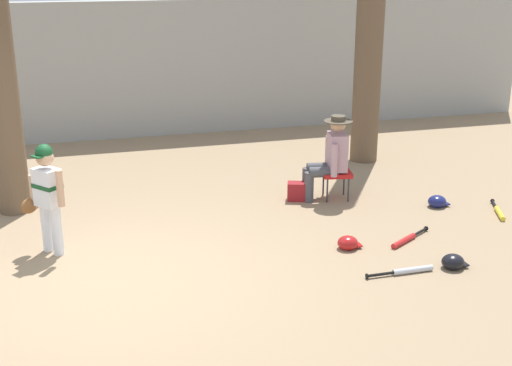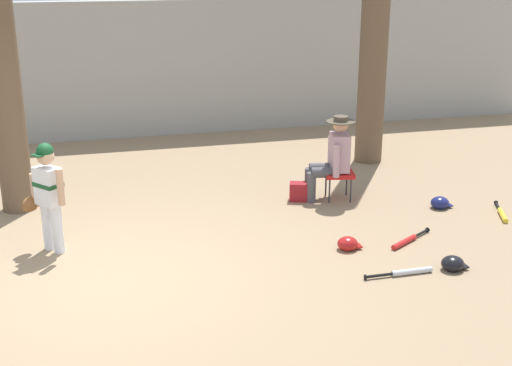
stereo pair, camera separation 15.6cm
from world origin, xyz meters
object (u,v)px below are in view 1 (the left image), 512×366
at_px(young_ballplayer, 47,192).
at_px(batting_helmet_navy, 437,202).
at_px(batting_helmet_red, 348,243).
at_px(handbag_beside_stool, 300,191).
at_px(bat_red_barrel, 406,239).
at_px(batting_helmet_black, 453,262).
at_px(tree_behind_spectator, 370,26).
at_px(bat_aluminum_silver, 408,271).
at_px(bat_yellow_trainer, 499,212).
at_px(seated_spectator, 330,155).
at_px(folding_stool, 336,174).

bearing_deg(young_ballplayer, batting_helmet_navy, 1.54).
height_order(batting_helmet_navy, batting_helmet_red, batting_helmet_navy).
relative_size(handbag_beside_stool, bat_red_barrel, 0.49).
distance_m(batting_helmet_navy, batting_helmet_red, 1.99).
height_order(handbag_beside_stool, batting_helmet_black, handbag_beside_stool).
bearing_deg(batting_helmet_red, batting_helmet_black, -41.49).
distance_m(tree_behind_spectator, bat_aluminum_silver, 4.86).
distance_m(bat_yellow_trainer, bat_red_barrel, 1.70).
height_order(bat_yellow_trainer, batting_helmet_red, batting_helmet_red).
xyz_separation_m(seated_spectator, batting_helmet_red, (-0.42, -1.69, -0.57)).
xyz_separation_m(tree_behind_spectator, young_ballplayer, (-5.05, -2.50, -1.47)).
xyz_separation_m(tree_behind_spectator, handbag_beside_stool, (-1.70, -1.60, -2.09)).
bearing_deg(batting_helmet_navy, seated_spectator, 151.45).
bearing_deg(bat_red_barrel, tree_behind_spectator, 74.26).
relative_size(bat_red_barrel, batting_helmet_black, 2.29).
bearing_deg(seated_spectator, batting_helmet_navy, -28.55).
distance_m(bat_red_barrel, batting_helmet_red, 0.76).
relative_size(seated_spectator, handbag_beside_stool, 3.53).
xyz_separation_m(tree_behind_spectator, batting_helmet_red, (-1.70, -3.34, -2.15)).
height_order(young_ballplayer, batting_helmet_black, young_ballplayer).
xyz_separation_m(bat_aluminum_silver, batting_helmet_navy, (1.37, 1.77, 0.04)).
xyz_separation_m(seated_spectator, batting_helmet_navy, (1.31, -0.71, -0.57)).
relative_size(young_ballplayer, bat_yellow_trainer, 1.93).
bearing_deg(bat_yellow_trainer, seated_spectator, 148.56).
bearing_deg(batting_helmet_red, folding_stool, 72.70).
relative_size(young_ballplayer, batting_helmet_black, 4.33).
relative_size(young_ballplayer, batting_helmet_navy, 4.34).
bearing_deg(bat_aluminum_silver, batting_helmet_red, 114.65).
bearing_deg(young_ballplayer, bat_red_barrel, -11.70).
height_order(young_ballplayer, handbag_beside_stool, young_ballplayer).
bearing_deg(handbag_beside_stool, bat_yellow_trainer, -27.64).
bearing_deg(batting_helmet_navy, bat_red_barrel, -134.82).
xyz_separation_m(bat_red_barrel, batting_helmet_black, (0.15, -0.79, 0.04)).
xyz_separation_m(tree_behind_spectator, folding_stool, (-1.18, -1.67, -1.85)).
relative_size(folding_stool, batting_helmet_black, 1.55).
bearing_deg(batting_helmet_black, young_ballplayer, 158.90).
distance_m(bat_yellow_trainer, batting_helmet_navy, 0.81).
bearing_deg(tree_behind_spectator, handbag_beside_stool, -136.68).
bearing_deg(bat_yellow_trainer, bat_red_barrel, -162.80).
xyz_separation_m(tree_behind_spectator, bat_red_barrel, (-0.94, -3.35, -2.19)).
height_order(seated_spectator, bat_yellow_trainer, seated_spectator).
bearing_deg(folding_stool, seated_spectator, 169.36).
bearing_deg(handbag_beside_stool, batting_helmet_navy, -23.76).
xyz_separation_m(bat_yellow_trainer, batting_helmet_black, (-1.47, -1.30, 0.04)).
distance_m(bat_yellow_trainer, bat_aluminum_silver, 2.39).
distance_m(folding_stool, batting_helmet_navy, 1.43).
height_order(folding_stool, bat_yellow_trainer, folding_stool).
distance_m(seated_spectator, batting_helmet_red, 1.83).
bearing_deg(batting_helmet_navy, tree_behind_spectator, 90.90).
relative_size(tree_behind_spectator, seated_spectator, 4.26).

